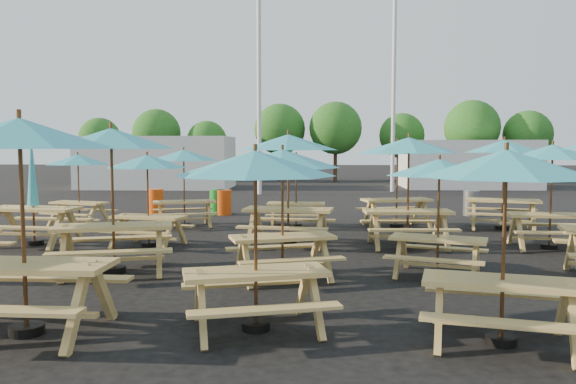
# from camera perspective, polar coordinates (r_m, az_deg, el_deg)

# --- Properties ---
(ground) EXTENTS (120.00, 120.00, 0.00)m
(ground) POSITION_cam_1_polar(r_m,az_deg,el_deg) (12.55, -0.36, -5.56)
(ground) COLOR black
(ground) RESTS_ON ground
(picnic_unit_2) EXTENTS (2.19, 1.96, 2.56)m
(picnic_unit_2) POSITION_cam_1_polar(r_m,az_deg,el_deg) (13.85, -24.48, -0.62)
(picnic_unit_2) COLOR tan
(picnic_unit_2) RESTS_ON ground
(picnic_unit_3) EXTENTS (2.19, 2.19, 2.03)m
(picnic_unit_3) POSITION_cam_1_polar(r_m,az_deg,el_deg) (16.73, -20.56, 2.70)
(picnic_unit_3) COLOR tan
(picnic_unit_3) RESTS_ON ground
(picnic_unit_4) EXTENTS (2.28, 2.28, 2.56)m
(picnic_unit_4) POSITION_cam_1_polar(r_m,az_deg,el_deg) (7.16, -25.58, 4.19)
(picnic_unit_4) COLOR tan
(picnic_unit_4) RESTS_ON ground
(picnic_unit_5) EXTENTS (2.75, 2.75, 2.56)m
(picnic_unit_5) POSITION_cam_1_polar(r_m,az_deg,el_deg) (10.17, -17.51, 4.36)
(picnic_unit_5) COLOR tan
(picnic_unit_5) RESTS_ON ground
(picnic_unit_6) EXTENTS (2.15, 2.15, 2.06)m
(picnic_unit_6) POSITION_cam_1_polar(r_m,az_deg,el_deg) (12.74, -14.10, 2.50)
(picnic_unit_6) COLOR tan
(picnic_unit_6) RESTS_ON ground
(picnic_unit_7) EXTENTS (2.37, 2.37, 2.16)m
(picnic_unit_7) POSITION_cam_1_polar(r_m,az_deg,el_deg) (15.78, -10.55, 3.24)
(picnic_unit_7) COLOR tan
(picnic_unit_7) RESTS_ON ground
(picnic_unit_8) EXTENTS (2.37, 2.37, 2.19)m
(picnic_unit_8) POSITION_cam_1_polar(r_m,az_deg,el_deg) (6.64, -3.33, 1.83)
(picnic_unit_8) COLOR tan
(picnic_unit_8) RESTS_ON ground
(picnic_unit_9) EXTENTS (2.42, 2.42, 2.19)m
(picnic_unit_9) POSITION_cam_1_polar(r_m,az_deg,el_deg) (9.29, -0.57, 2.62)
(picnic_unit_9) COLOR tan
(picnic_unit_9) RESTS_ON ground
(picnic_unit_10) EXTENTS (2.49, 2.49, 2.51)m
(picnic_unit_10) POSITION_cam_1_polar(r_m,az_deg,el_deg) (12.51, 0.02, 4.40)
(picnic_unit_10) COLOR tan
(picnic_unit_10) RESTS_ON ground
(picnic_unit_11) EXTENTS (1.82, 1.82, 2.03)m
(picnic_unit_11) POSITION_cam_1_polar(r_m,az_deg,el_deg) (15.43, 0.84, 2.87)
(picnic_unit_11) COLOR tan
(picnic_unit_11) RESTS_ON ground
(picnic_unit_12) EXTENTS (2.33, 2.33, 2.20)m
(picnic_unit_12) POSITION_cam_1_polar(r_m,az_deg,el_deg) (6.58, 21.26, 1.60)
(picnic_unit_12) COLOR tan
(picnic_unit_12) RESTS_ON ground
(picnic_unit_13) EXTENTS (2.26, 2.26, 2.03)m
(picnic_unit_13) POSITION_cam_1_polar(r_m,az_deg,el_deg) (9.78, 15.12, 1.73)
(picnic_unit_13) COLOR tan
(picnic_unit_13) RESTS_ON ground
(picnic_unit_14) EXTENTS (2.23, 2.23, 2.44)m
(picnic_unit_14) POSITION_cam_1_polar(r_m,az_deg,el_deg) (12.59, 12.17, 4.02)
(picnic_unit_14) COLOR tan
(picnic_unit_14) RESTS_ON ground
(picnic_unit_15) EXTENTS (2.53, 2.53, 2.38)m
(picnic_unit_15) POSITION_cam_1_polar(r_m,az_deg,el_deg) (15.61, 11.05, 3.92)
(picnic_unit_15) COLOR tan
(picnic_unit_15) RESTS_ON ground
(picnic_unit_18) EXTENTS (2.17, 2.17, 2.29)m
(picnic_unit_18) POSITION_cam_1_polar(r_m,az_deg,el_deg) (13.36, 25.28, 3.13)
(picnic_unit_18) COLOR tan
(picnic_unit_18) RESTS_ON ground
(picnic_unit_19) EXTENTS (2.59, 2.59, 2.43)m
(picnic_unit_19) POSITION_cam_1_polar(r_m,az_deg,el_deg) (16.07, 21.11, 3.85)
(picnic_unit_19) COLOR tan
(picnic_unit_19) RESTS_ON ground
(waste_bin_0) EXTENTS (0.51, 0.51, 0.82)m
(waste_bin_0) POSITION_cam_1_polar(r_m,az_deg,el_deg) (19.24, -13.27, -0.93)
(waste_bin_0) COLOR #E94A0D
(waste_bin_0) RESTS_ON ground
(waste_bin_1) EXTENTS (0.51, 0.51, 0.82)m
(waste_bin_1) POSITION_cam_1_polar(r_m,az_deg,el_deg) (18.61, -7.18, -1.02)
(waste_bin_1) COLOR #188520
(waste_bin_1) RESTS_ON ground
(waste_bin_2) EXTENTS (0.51, 0.51, 0.82)m
(waste_bin_2) POSITION_cam_1_polar(r_m,az_deg,el_deg) (18.49, -6.55, -1.05)
(waste_bin_2) COLOR #E94A0D
(waste_bin_2) RESTS_ON ground
(waste_bin_3) EXTENTS (0.51, 0.51, 0.82)m
(waste_bin_3) POSITION_cam_1_polar(r_m,az_deg,el_deg) (19.08, 18.12, -1.08)
(waste_bin_3) COLOR gray
(waste_bin_3) RESTS_ON ground
(mast_0) EXTENTS (0.20, 0.20, 12.00)m
(mast_0) POSITION_cam_1_polar(r_m,az_deg,el_deg) (26.74, -2.97, 12.69)
(mast_0) COLOR silver
(mast_0) RESTS_ON ground
(mast_1) EXTENTS (0.20, 0.20, 12.00)m
(mast_1) POSITION_cam_1_polar(r_m,az_deg,el_deg) (28.84, 10.72, 12.02)
(mast_1) COLOR silver
(mast_1) RESTS_ON ground
(event_tent_0) EXTENTS (8.00, 4.00, 2.80)m
(event_tent_0) POSITION_cam_1_polar(r_m,az_deg,el_deg) (31.57, -13.08, 2.96)
(event_tent_0) COLOR silver
(event_tent_0) RESTS_ON ground
(event_tent_1) EXTENTS (7.00, 4.00, 2.60)m
(event_tent_1) POSITION_cam_1_polar(r_m,az_deg,el_deg) (32.42, 17.79, 2.72)
(event_tent_1) COLOR silver
(event_tent_1) RESTS_ON ground
(tree_0) EXTENTS (2.80, 2.80, 4.24)m
(tree_0) POSITION_cam_1_polar(r_m,az_deg,el_deg) (40.39, -18.59, 5.19)
(tree_0) COLOR #382314
(tree_0) RESTS_ON ground
(tree_1) EXTENTS (3.11, 3.11, 4.72)m
(tree_1) POSITION_cam_1_polar(r_m,az_deg,el_deg) (37.73, -13.20, 5.85)
(tree_1) COLOR #382314
(tree_1) RESTS_ON ground
(tree_2) EXTENTS (2.59, 2.59, 3.93)m
(tree_2) POSITION_cam_1_polar(r_m,az_deg,el_deg) (36.68, -8.23, 5.14)
(tree_2) COLOR #382314
(tree_2) RESTS_ON ground
(tree_3) EXTENTS (3.36, 3.36, 5.09)m
(tree_3) POSITION_cam_1_polar(r_m,az_deg,el_deg) (37.15, -0.85, 6.39)
(tree_3) COLOR #382314
(tree_3) RESTS_ON ground
(tree_4) EXTENTS (3.41, 3.41, 5.17)m
(tree_4) POSITION_cam_1_polar(r_m,az_deg,el_deg) (36.63, 4.85, 6.48)
(tree_4) COLOR #382314
(tree_4) RESTS_ON ground
(tree_5) EXTENTS (2.94, 2.94, 4.45)m
(tree_5) POSITION_cam_1_polar(r_m,az_deg,el_deg) (37.42, 11.49, 5.62)
(tree_5) COLOR #382314
(tree_5) RESTS_ON ground
(tree_6) EXTENTS (3.38, 3.38, 5.13)m
(tree_6) POSITION_cam_1_polar(r_m,az_deg,el_deg) (36.51, 18.19, 6.23)
(tree_6) COLOR #382314
(tree_6) RESTS_ON ground
(tree_7) EXTENTS (2.95, 2.95, 4.48)m
(tree_7) POSITION_cam_1_polar(r_m,az_deg,el_deg) (37.55, 23.18, 5.37)
(tree_7) COLOR #382314
(tree_7) RESTS_ON ground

